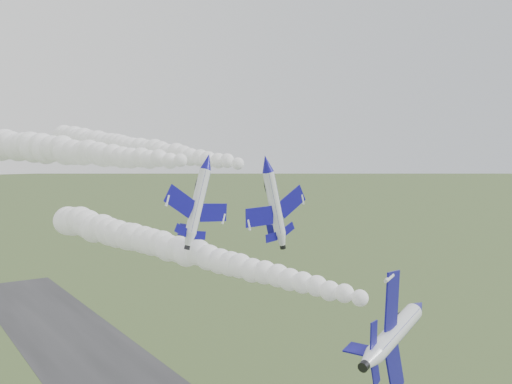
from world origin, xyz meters
The scene contains 6 objects.
jet_lead centered at (6.74, -9.00, 30.19)m, with size 6.81×13.91×11.78m.
smoke_trail_jet_lead centered at (-3.89, 21.23, 32.34)m, with size 4.58×55.84×4.58m, color white, non-canonical shape.
jet_pair_left centered at (-2.72, 16.60, 44.14)m, with size 9.96×12.24×3.98m.
smoke_trail_jet_pair_left centered at (-11.59, 48.56, 45.37)m, with size 5.73×61.08×5.73m, color white, non-canonical shape.
jet_pair_right centered at (7.14, 17.84, 43.73)m, with size 11.27×13.80×4.21m.
smoke_trail_jet_pair_right centered at (2.63, 55.89, 46.00)m, with size 5.29×69.67×5.29m, color white, non-canonical shape.
Camera 1 is at (-37.39, -45.79, 45.89)m, focal length 40.00 mm.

